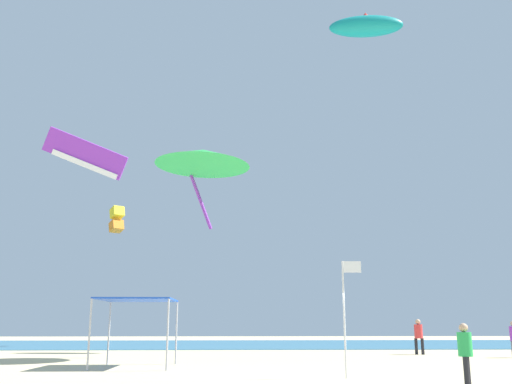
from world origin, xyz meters
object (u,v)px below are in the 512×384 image
Objects in this scene: canopy_tent at (138,302)px; person_central at (419,334)px; person_leftmost at (465,348)px; kite_box_yellow at (117,219)px; banner_flag at (346,306)px; kite_parafoil_purple at (86,154)px; kite_inflatable_teal at (366,26)px; kite_delta_green at (203,158)px.

canopy_tent is 1.78× the size of person_central.
person_leftmost is 0.80× the size of kite_box_yellow.
banner_flag is 0.92× the size of kite_parafoil_purple.
kite_inflatable_teal is at bearing 22.04° from kite_parafoil_purple.
kite_inflatable_teal is (-1.08, 3.52, 20.05)m from person_central.
kite_inflatable_teal reaches higher than kite_delta_green.
kite_parafoil_purple reaches higher than person_central.
kite_box_yellow is (-17.63, 8.27, -11.85)m from kite_inflatable_teal.
person_leftmost is 17.64m from kite_parafoil_purple.
kite_delta_green is 17.23m from kite_inflatable_teal.
person_leftmost is at bearing -78.93° from person_central.
canopy_tent is 8.63m from kite_delta_green.
person_leftmost is 15.92m from kite_delta_green.
person_leftmost is 0.30× the size of kite_delta_green.
kite_box_yellow reaches higher than kite_parafoil_purple.
person_central is at bearing -67.32° from kite_box_yellow.
kite_inflatable_teal is 22.80m from kite_box_yellow.
canopy_tent is 0.86× the size of kite_parafoil_purple.
canopy_tent is 25.41m from kite_inflatable_teal.
person_leftmost is 27.38m from kite_inflatable_teal.
kite_parafoil_purple is (-16.55, -5.92, 7.92)m from person_central.
person_leftmost is 31.70m from kite_box_yellow.
canopy_tent is 15.92m from person_central.
person_central is at bearing -165.57° from person_leftmost.
kite_parafoil_purple is 1.89× the size of kite_box_yellow.
kite_box_yellow is (-18.71, 11.79, 8.20)m from person_central.
canopy_tent is 11.95m from person_leftmost.
kite_delta_green is (-11.42, -3.89, 8.42)m from person_central.
banner_flag is at bearing -33.37° from canopy_tent.
kite_delta_green reaches higher than banner_flag.
person_central is 0.91× the size of kite_box_yellow.
kite_inflatable_teal is 21.81m from kite_parafoil_purple.
person_central is 14.51m from banner_flag.
person_leftmost is 0.46× the size of banner_flag.
kite_parafoil_purple reaches higher than kite_delta_green.
kite_inflatable_teal is (12.44, 11.81, 18.74)m from canopy_tent.
person_central is 20.38m from kite_inflatable_teal.
banner_flag is at bearing -95.13° from person_leftmost.
banner_flag is 0.68× the size of kite_inflatable_teal.
person_central is 0.52× the size of banner_flag.
kite_parafoil_purple is at bearing 38.86° from kite_inflatable_teal.
banner_flag is at bearing 79.48° from kite_inflatable_teal.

